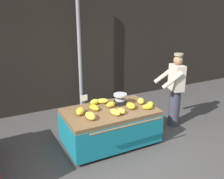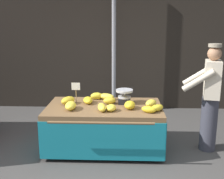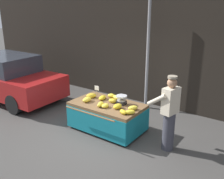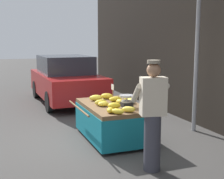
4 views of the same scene
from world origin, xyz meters
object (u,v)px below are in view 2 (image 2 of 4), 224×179
Objects in this scene: street_pole at (114,38)px; banana_bunch_10 at (106,97)px; price_sign at (76,88)px; banana_bunch_8 at (151,103)px; weighing_scale at (124,96)px; banana_bunch_4 at (157,108)px; banana_bunch_5 at (97,96)px; banana_bunch_11 at (110,101)px; vendor_person at (210,98)px; banana_bunch_2 at (71,106)px; banana_bunch_7 at (68,100)px; banana_bunch_0 at (111,108)px; banana_bunch_1 at (130,105)px; banana_bunch_9 at (149,109)px; banana_cart at (104,117)px; banana_bunch_6 at (88,100)px.

street_pole reaches higher than banana_bunch_10.
banana_bunch_8 is at bearing -7.00° from price_sign.
banana_bunch_4 is (0.49, -0.38, -0.07)m from weighing_scale.
banana_bunch_5 is 0.86× the size of banana_bunch_8.
banana_bunch_11 is at bearing -49.22° from banana_bunch_5.
street_pole reaches higher than vendor_person.
banana_bunch_7 is (-0.09, 0.28, 0.00)m from banana_bunch_2.
banana_bunch_7 is (-0.72, 0.33, 0.01)m from banana_bunch_0.
banana_bunch_1 reaches higher than banana_bunch_10.
banana_bunch_7 reaches higher than banana_bunch_0.
price_sign is 1.54× the size of banana_bunch_9.
banana_bunch_5 reaches higher than banana_bunch_11.
banana_bunch_0 is at bearing -35.01° from price_sign.
banana_bunch_8 is 0.90× the size of banana_bunch_10.
banana_bunch_4 is 0.81m from banana_bunch_11.
street_pole is at bearing 80.64° from banana_bunch_5.
banana_bunch_9 is (1.19, -0.11, -0.01)m from banana_bunch_2.
banana_bunch_2 is (-0.91, -0.08, 0.00)m from banana_bunch_1.
banana_bunch_10 is (-0.80, 0.61, 0.00)m from banana_bunch_4.
banana_cart is at bearing 21.79° from banana_bunch_2.
banana_bunch_0 is 0.78× the size of banana_bunch_10.
banana_bunch_2 is at bearing -93.83° from price_sign.
banana_bunch_6 is at bearing 13.63° from banana_bunch_7.
banana_bunch_5 is (-0.97, 0.62, 0.01)m from banana_bunch_4.
street_pole is 1.96× the size of vendor_person.
banana_bunch_2 is 0.70m from banana_bunch_5.
banana_bunch_6 is (-0.60, -0.01, -0.07)m from weighing_scale.
banana_bunch_0 is at bearing -45.26° from banana_bunch_6.
banana_bunch_4 is 1.16m from banana_bunch_6.
banana_bunch_1 is 0.33m from banana_bunch_9.
banana_bunch_4 is (0.41, -0.09, -0.01)m from banana_bunch_1.
banana_cart is at bearing -152.55° from weighing_scale.
weighing_scale is 1.03× the size of banana_bunch_10.
banana_bunch_7 is 2.26m from vendor_person.
banana_bunch_11 is at bearing -170.81° from weighing_scale.
banana_bunch_7 is at bearing -143.83° from banana_bunch_5.
banana_cart is at bearing -179.25° from vendor_person.
street_pole is 2.37m from banana_bunch_2.
banana_bunch_1 is 0.86× the size of banana_bunch_6.
banana_bunch_2 is 1.30× the size of banana_bunch_9.
banana_bunch_9 is at bearing -33.06° from banana_bunch_1.
price_sign is 0.57m from banana_bunch_10.
banana_bunch_10 is at bearing 38.44° from banana_bunch_6.
banana_bunch_9 is at bearing -6.37° from banana_bunch_0.
banana_bunch_4 is at bearing -37.93° from weighing_scale.
street_pole is 2.42m from banana_bunch_4.
banana_bunch_10 is (0.52, 0.59, -0.01)m from banana_bunch_2.
banana_bunch_1 is at bearing -173.37° from vendor_person.
weighing_scale is 0.39m from banana_bunch_10.
price_sign is (-0.57, -1.73, -0.71)m from street_pole.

